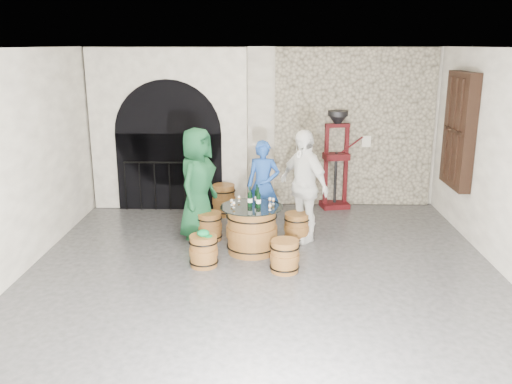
{
  "coord_description": "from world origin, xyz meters",
  "views": [
    {
      "loc": [
        0.08,
        -7.02,
        3.25
      ],
      "look_at": [
        -0.11,
        1.0,
        1.05
      ],
      "focal_mm": 38.0,
      "sensor_mm": 36.0,
      "label": 1
    }
  ],
  "objects_px": {
    "barrel_stool_near_left": "(204,251)",
    "person_white": "(303,186)",
    "barrel_stool_left": "(209,226)",
    "wine_bottle_center": "(258,199)",
    "barrel_stool_right": "(297,227)",
    "barrel_stool_near_right": "(285,256)",
    "wine_bottle_right": "(257,196)",
    "wine_bottle_left": "(250,198)",
    "person_blue": "(263,186)",
    "side_barrel": "(224,200)",
    "person_green": "(197,183)",
    "barrel_table": "(252,230)",
    "barrel_stool_far": "(261,220)",
    "corking_press": "(336,152)"
  },
  "relations": [
    {
      "from": "barrel_stool_far",
      "to": "person_green",
      "type": "relative_size",
      "value": 0.25
    },
    {
      "from": "person_blue",
      "to": "barrel_stool_near_left",
      "type": "bearing_deg",
      "value": -108.96
    },
    {
      "from": "person_blue",
      "to": "wine_bottle_right",
      "type": "height_order",
      "value": "person_blue"
    },
    {
      "from": "wine_bottle_center",
      "to": "person_white",
      "type": "bearing_deg",
      "value": 41.81
    },
    {
      "from": "wine_bottle_center",
      "to": "corking_press",
      "type": "distance_m",
      "value": 3.01
    },
    {
      "from": "barrel_stool_right",
      "to": "person_green",
      "type": "bearing_deg",
      "value": 174.53
    },
    {
      "from": "barrel_table",
      "to": "wine_bottle_center",
      "type": "bearing_deg",
      "value": -26.42
    },
    {
      "from": "barrel_stool_far",
      "to": "wine_bottle_right",
      "type": "height_order",
      "value": "wine_bottle_right"
    },
    {
      "from": "person_blue",
      "to": "side_barrel",
      "type": "xyz_separation_m",
      "value": [
        -0.78,
        0.8,
        -0.5
      ]
    },
    {
      "from": "barrel_stool_right",
      "to": "barrel_stool_near_left",
      "type": "relative_size",
      "value": 1.0
    },
    {
      "from": "barrel_stool_left",
      "to": "barrel_stool_near_left",
      "type": "height_order",
      "value": "same"
    },
    {
      "from": "barrel_table",
      "to": "person_green",
      "type": "bearing_deg",
      "value": 143.51
    },
    {
      "from": "barrel_stool_left",
      "to": "wine_bottle_center",
      "type": "xyz_separation_m",
      "value": [
        0.85,
        -0.6,
        0.66
      ]
    },
    {
      "from": "barrel_stool_near_right",
      "to": "wine_bottle_right",
      "type": "height_order",
      "value": "wine_bottle_right"
    },
    {
      "from": "person_green",
      "to": "person_blue",
      "type": "relative_size",
      "value": 1.18
    },
    {
      "from": "wine_bottle_left",
      "to": "corking_press",
      "type": "height_order",
      "value": "corking_press"
    },
    {
      "from": "barrel_stool_right",
      "to": "person_blue",
      "type": "relative_size",
      "value": 0.3
    },
    {
      "from": "barrel_stool_near_right",
      "to": "wine_bottle_left",
      "type": "relative_size",
      "value": 1.49
    },
    {
      "from": "barrel_table",
      "to": "barrel_stool_right",
      "type": "bearing_deg",
      "value": 35.68
    },
    {
      "from": "person_blue",
      "to": "person_white",
      "type": "relative_size",
      "value": 0.85
    },
    {
      "from": "barrel_table",
      "to": "barrel_stool_right",
      "type": "relative_size",
      "value": 2.06
    },
    {
      "from": "person_blue",
      "to": "side_barrel",
      "type": "height_order",
      "value": "person_blue"
    },
    {
      "from": "barrel_stool_near_left",
      "to": "person_blue",
      "type": "bearing_deg",
      "value": 63.19
    },
    {
      "from": "barrel_stool_right",
      "to": "barrel_stool_near_left",
      "type": "distance_m",
      "value": 1.84
    },
    {
      "from": "person_white",
      "to": "wine_bottle_left",
      "type": "relative_size",
      "value": 5.85
    },
    {
      "from": "barrel_stool_right",
      "to": "person_green",
      "type": "relative_size",
      "value": 0.25
    },
    {
      "from": "wine_bottle_left",
      "to": "side_barrel",
      "type": "relative_size",
      "value": 0.53
    },
    {
      "from": "person_green",
      "to": "barrel_stool_left",
      "type": "bearing_deg",
      "value": -106.96
    },
    {
      "from": "wine_bottle_right",
      "to": "person_green",
      "type": "bearing_deg",
      "value": 150.91
    },
    {
      "from": "barrel_stool_left",
      "to": "wine_bottle_left",
      "type": "xyz_separation_m",
      "value": [
        0.71,
        -0.55,
        0.66
      ]
    },
    {
      "from": "barrel_stool_right",
      "to": "wine_bottle_right",
      "type": "relative_size",
      "value": 1.49
    },
    {
      "from": "barrel_stool_near_right",
      "to": "person_green",
      "type": "height_order",
      "value": "person_green"
    },
    {
      "from": "barrel_stool_near_right",
      "to": "barrel_stool_near_left",
      "type": "height_order",
      "value": "same"
    },
    {
      "from": "person_blue",
      "to": "person_white",
      "type": "bearing_deg",
      "value": -30.22
    },
    {
      "from": "wine_bottle_center",
      "to": "person_green",
      "type": "bearing_deg",
      "value": 144.44
    },
    {
      "from": "barrel_stool_near_left",
      "to": "barrel_table",
      "type": "bearing_deg",
      "value": 39.94
    },
    {
      "from": "wine_bottle_center",
      "to": "corking_press",
      "type": "height_order",
      "value": "corking_press"
    },
    {
      "from": "barrel_stool_left",
      "to": "wine_bottle_right",
      "type": "bearing_deg",
      "value": -27.05
    },
    {
      "from": "barrel_stool_near_right",
      "to": "wine_bottle_right",
      "type": "distance_m",
      "value": 1.19
    },
    {
      "from": "barrel_table",
      "to": "corking_press",
      "type": "distance_m",
      "value": 3.1
    },
    {
      "from": "barrel_stool_far",
      "to": "barrel_stool_near_right",
      "type": "distance_m",
      "value": 1.72
    },
    {
      "from": "barrel_stool_near_left",
      "to": "person_white",
      "type": "relative_size",
      "value": 0.25
    },
    {
      "from": "barrel_stool_near_left",
      "to": "person_green",
      "type": "height_order",
      "value": "person_green"
    },
    {
      "from": "wine_bottle_left",
      "to": "side_barrel",
      "type": "xyz_separation_m",
      "value": [
        -0.58,
        1.94,
        -0.59
      ]
    },
    {
      "from": "barrel_table",
      "to": "wine_bottle_left",
      "type": "height_order",
      "value": "wine_bottle_left"
    },
    {
      "from": "barrel_stool_left",
      "to": "person_blue",
      "type": "relative_size",
      "value": 0.3
    },
    {
      "from": "barrel_table",
      "to": "barrel_stool_left",
      "type": "height_order",
      "value": "barrel_table"
    },
    {
      "from": "barrel_stool_right",
      "to": "barrel_stool_left",
      "type": "bearing_deg",
      "value": 179.6
    },
    {
      "from": "barrel_stool_near_left",
      "to": "person_green",
      "type": "xyz_separation_m",
      "value": [
        -0.24,
        1.29,
        0.72
      ]
    },
    {
      "from": "barrel_stool_near_right",
      "to": "wine_bottle_right",
      "type": "xyz_separation_m",
      "value": [
        -0.43,
        0.9,
        0.66
      ]
    }
  ]
}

